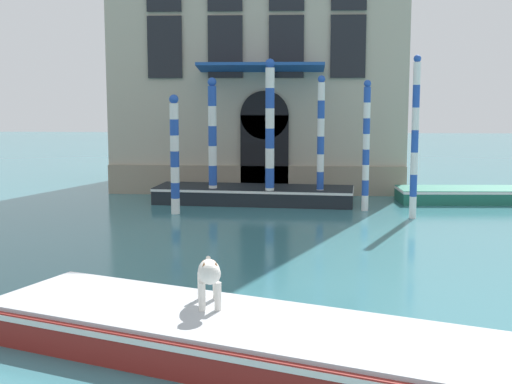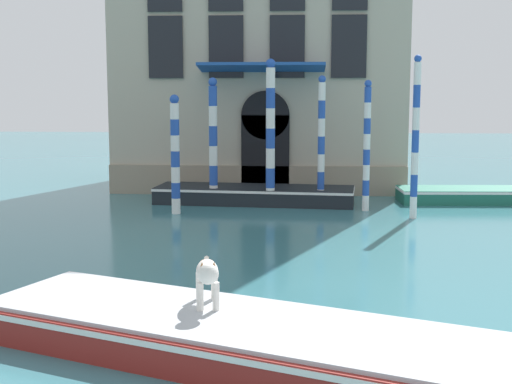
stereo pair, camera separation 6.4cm
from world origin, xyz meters
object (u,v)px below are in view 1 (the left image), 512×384
object	(u,v)px
dog_on_deck	(209,274)
mooring_pole_2	(366,145)
mooring_pole_0	(415,137)
mooring_pole_1	(270,133)
mooring_pole_3	(213,141)
boat_moored_near_palazzo	(254,194)
mooring_pole_5	(321,141)
boat_moored_far	(476,195)
mooring_pole_4	(175,154)
boat_foreground	(245,337)

from	to	relation	value
dog_on_deck	mooring_pole_2	distance (m)	12.25
mooring_pole_0	mooring_pole_1	world-z (taller)	mooring_pole_0
mooring_pole_1	mooring_pole_2	world-z (taller)	mooring_pole_1
mooring_pole_0	mooring_pole_2	distance (m)	1.80
mooring_pole_0	mooring_pole_3	xyz separation A→B (m)	(-6.03, 2.10, -0.29)
boat_moored_near_palazzo	mooring_pole_1	bearing A→B (deg)	-51.10
dog_on_deck	mooring_pole_5	xyz separation A→B (m)	(1.95, 12.40, 1.04)
boat_moored_near_palazzo	mooring_pole_2	xyz separation A→B (m)	(3.48, -1.26, 1.71)
dog_on_deck	boat_moored_far	bearing A→B (deg)	143.23
mooring_pole_4	mooring_pole_5	distance (m)	4.62
mooring_pole_0	mooring_pole_2	xyz separation A→B (m)	(-1.25, 1.24, -0.34)
boat_foreground	mooring_pole_1	distance (m)	12.92
mooring_pole_3	mooring_pole_4	size ratio (longest dim) A/B	1.15
boat_moored_far	mooring_pole_0	xyz separation A→B (m)	(-2.54, -3.14, 2.09)
boat_moored_near_palazzo	mooring_pole_0	size ratio (longest dim) A/B	1.42
boat_moored_near_palazzo	mooring_pole_2	world-z (taller)	mooring_pole_2
dog_on_deck	boat_moored_far	distance (m)	15.40
boat_moored_far	mooring_pole_5	size ratio (longest dim) A/B	1.25
boat_foreground	mooring_pole_4	size ratio (longest dim) A/B	2.34
boat_moored_near_palazzo	mooring_pole_0	bearing A→B (deg)	-22.79
boat_moored_far	mooring_pole_0	distance (m)	4.54
mooring_pole_1	dog_on_deck	bearing A→B (deg)	-91.74
mooring_pole_2	mooring_pole_0	bearing A→B (deg)	-44.79
mooring_pole_1	mooring_pole_2	xyz separation A→B (m)	(2.94, -0.45, -0.33)
boat_moored_near_palazzo	mooring_pole_0	xyz separation A→B (m)	(4.73, -2.50, 2.05)
mooring_pole_0	mooring_pole_4	bearing A→B (deg)	177.28
boat_moored_near_palazzo	mooring_pole_4	size ratio (longest dim) A/B	1.86
boat_moored_far	mooring_pole_3	world-z (taller)	mooring_pole_3
boat_moored_near_palazzo	mooring_pole_2	distance (m)	4.08
mooring_pole_0	mooring_pole_4	distance (m)	6.97
boat_foreground	mooring_pole_3	bearing A→B (deg)	120.71
mooring_pole_1	mooring_pole_5	xyz separation A→B (m)	(1.58, 0.19, -0.26)
mooring_pole_2	mooring_pole_5	distance (m)	1.50
mooring_pole_3	mooring_pole_4	distance (m)	2.01
boat_foreground	mooring_pole_5	distance (m)	13.15
mooring_pole_0	mooring_pole_1	distance (m)	4.52
dog_on_deck	mooring_pole_1	world-z (taller)	mooring_pole_1
boat_moored_far	mooring_pole_4	world-z (taller)	mooring_pole_4
boat_moored_far	mooring_pole_2	world-z (taller)	mooring_pole_2
mooring_pole_2	mooring_pole_4	distance (m)	5.77
dog_on_deck	mooring_pole_2	size ratio (longest dim) A/B	0.28
boat_foreground	dog_on_deck	distance (m)	1.08
mooring_pole_0	boat_moored_near_palazzo	bearing A→B (deg)	152.12
boat_moored_near_palazzo	mooring_pole_4	world-z (taller)	mooring_pole_4
mooring_pole_3	mooring_pole_0	bearing A→B (deg)	-19.24
boat_moored_far	mooring_pole_4	size ratio (longest dim) A/B	1.46
boat_moored_near_palazzo	mooring_pole_2	size ratio (longest dim) A/B	1.66
dog_on_deck	mooring_pole_1	distance (m)	12.28
boat_foreground	boat_moored_near_palazzo	xyz separation A→B (m)	(-0.73, 13.57, -0.01)
dog_on_deck	mooring_pole_4	distance (m)	11.13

